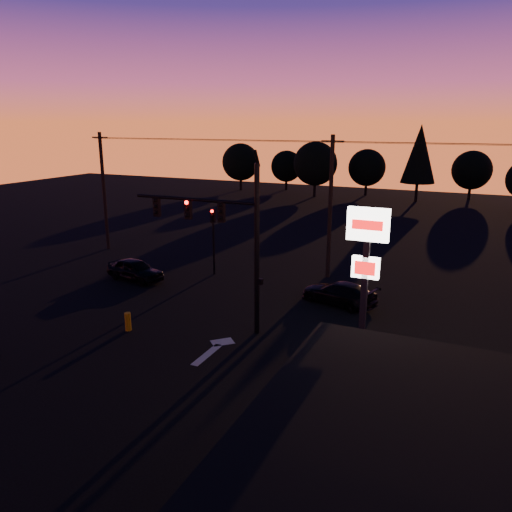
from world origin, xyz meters
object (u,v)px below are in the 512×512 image
Objects in this scene: pylon_sign at (366,259)px; car_right at (339,293)px; traffic_signal_mast at (226,229)px; secondary_signal at (213,232)px; bollard at (128,322)px; car_left at (135,270)px; suv_parked at (454,431)px.

car_right is (-3.02, 7.96, -4.29)m from pylon_sign.
traffic_signal_mast is 1.97× the size of secondary_signal.
traffic_signal_mast is at bearing 28.85° from bollard.
car_left is 0.90× the size of suv_parked.
suv_parked is at bearing -39.66° from secondary_signal.
car_right is 12.76m from suv_parked.
car_left reaches higher than car_right.
traffic_signal_mast is at bearing 126.96° from suv_parked.
traffic_signal_mast is 8.07m from car_right.
bollard is at bearing -85.73° from secondary_signal.
secondary_signal reaches higher than car_right.
suv_parked is at bearing -106.66° from car_left.
bollard is 0.21× the size of car_right.
bollard is at bearing -151.15° from traffic_signal_mast.
traffic_signal_mast is 1.99× the size of car_right.
pylon_sign is 1.71× the size of car_left.
secondary_signal is 9.47m from car_right.
secondary_signal is at bearing 140.23° from pylon_sign.
traffic_signal_mast reaches higher than car_right.
traffic_signal_mast is 10.73m from car_left.
car_left is (-15.95, 6.82, -4.24)m from pylon_sign.
secondary_signal is 20.39m from suv_parked.
traffic_signal_mast is 12.76m from suv_parked.
secondary_signal is at bearing -41.39° from car_left.
bollard is at bearing -30.58° from car_right.
bollard is at bearing -134.84° from car_left.
bollard is 8.11m from car_left.
pylon_sign is at bearing 114.63° from suv_parked.
car_right is (8.98, -2.03, -2.24)m from secondary_signal.
traffic_signal_mast is 9.19m from secondary_signal.
suv_parked is (3.60, -2.95, -4.30)m from pylon_sign.
suv_parked is at bearing -26.95° from traffic_signal_mast.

